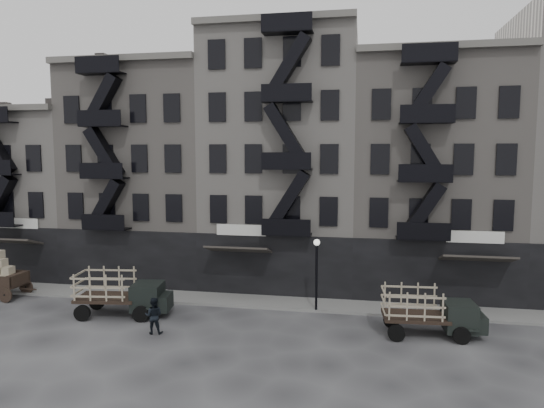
# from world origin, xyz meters

# --- Properties ---
(ground) EXTENTS (140.00, 140.00, 0.00)m
(ground) POSITION_xyz_m (0.00, 0.00, 0.00)
(ground) COLOR #38383A
(ground) RESTS_ON ground
(sidewalk) EXTENTS (55.00, 2.50, 0.15)m
(sidewalk) POSITION_xyz_m (0.00, 3.75, 0.07)
(sidewalk) COLOR slate
(sidewalk) RESTS_ON ground
(building_west) EXTENTS (10.00, 11.35, 13.20)m
(building_west) POSITION_xyz_m (-20.00, 9.83, 6.00)
(building_west) COLOR #AFA9A1
(building_west) RESTS_ON ground
(building_midwest) EXTENTS (10.00, 11.35, 16.20)m
(building_midwest) POSITION_xyz_m (-10.00, 9.83, 7.50)
(building_midwest) COLOR gray
(building_midwest) RESTS_ON ground
(building_center) EXTENTS (10.00, 11.35, 18.20)m
(building_center) POSITION_xyz_m (-0.00, 9.82, 8.50)
(building_center) COLOR #AFA9A1
(building_center) RESTS_ON ground
(building_mideast) EXTENTS (10.00, 11.35, 16.20)m
(building_mideast) POSITION_xyz_m (10.00, 9.83, 7.50)
(building_mideast) COLOR gray
(building_mideast) RESTS_ON ground
(lamp_post) EXTENTS (0.36, 0.36, 4.28)m
(lamp_post) POSITION_xyz_m (3.00, 2.60, 2.78)
(lamp_post) COLOR black
(lamp_post) RESTS_ON ground
(stake_truck_west) EXTENTS (5.41, 2.73, 2.61)m
(stake_truck_west) POSITION_xyz_m (-7.79, 0.02, 1.49)
(stake_truck_west) COLOR black
(stake_truck_west) RESTS_ON ground
(stake_truck_east) EXTENTS (5.05, 2.34, 2.47)m
(stake_truck_east) POSITION_xyz_m (8.91, 0.01, 1.41)
(stake_truck_east) COLOR black
(stake_truck_east) RESTS_ON ground
(pedestrian_mid) EXTENTS (1.02, 0.86, 1.87)m
(pedestrian_mid) POSITION_xyz_m (-4.84, -2.19, 0.94)
(pedestrian_mid) COLOR black
(pedestrian_mid) RESTS_ON ground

